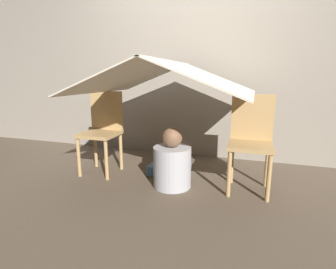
{
  "coord_description": "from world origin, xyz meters",
  "views": [
    {
      "loc": [
        0.75,
        -2.17,
        1.01
      ],
      "look_at": [
        0.0,
        0.12,
        0.47
      ],
      "focal_mm": 28.0,
      "sensor_mm": 36.0,
      "label": 1
    }
  ],
  "objects": [
    {
      "name": "wall_back",
      "position": [
        0.0,
        1.08,
        1.25
      ],
      "size": [
        7.0,
        0.05,
        2.5
      ],
      "color": "gray",
      "rests_on": "ground_plane"
    },
    {
      "name": "sheet_canopy",
      "position": [
        0.0,
        0.12,
        1.0
      ],
      "size": [
        1.5,
        1.33,
        0.3
      ],
      "color": "silver"
    },
    {
      "name": "floor_cushion",
      "position": [
        -0.05,
        0.34,
        0.05
      ],
      "size": [
        0.4,
        0.32,
        0.1
      ],
      "color": "#4C7FB2",
      "rests_on": "ground_plane"
    },
    {
      "name": "ground_plane",
      "position": [
        0.0,
        0.0,
        0.0
      ],
      "size": [
        8.8,
        8.8,
        0.0
      ],
      "primitive_type": "plane",
      "color": "brown"
    },
    {
      "name": "person_front",
      "position": [
        0.07,
        0.02,
        0.22
      ],
      "size": [
        0.35,
        0.35,
        0.56
      ],
      "color": "#B2B2B7",
      "rests_on": "ground_plane"
    },
    {
      "name": "chair_right",
      "position": [
        0.75,
        0.19,
        0.47
      ],
      "size": [
        0.37,
        0.37,
        0.85
      ],
      "rotation": [
        0.0,
        0.0,
        0.01
      ],
      "color": "tan",
      "rests_on": "ground_plane"
    },
    {
      "name": "chair_left",
      "position": [
        -0.75,
        0.19,
        0.47
      ],
      "size": [
        0.38,
        0.38,
        0.85
      ],
      "rotation": [
        0.0,
        0.0,
        0.03
      ],
      "color": "tan",
      "rests_on": "ground_plane"
    }
  ]
}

